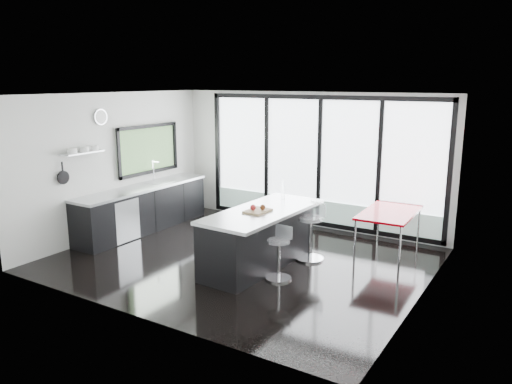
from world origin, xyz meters
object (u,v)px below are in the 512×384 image
Objects in this scene: bar_stool_near at (278,259)px; red_table at (388,233)px; bar_stool_far at (310,238)px; island at (259,237)px.

bar_stool_near is 2.27m from red_table.
red_table is (1.07, 0.94, 0.01)m from bar_stool_far.
island is 2.34m from red_table.
island is 1.64× the size of red_table.
island is 0.93m from bar_stool_far.
bar_stool_near is at bearing -31.49° from island.
bar_stool_near is 0.44× the size of red_table.
island is 0.68m from bar_stool_near.
island reaches higher than bar_stool_near.
red_table is at bearing 65.10° from bar_stool_far.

